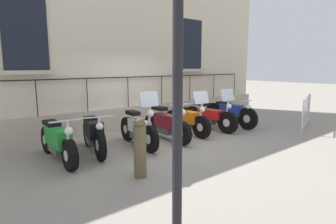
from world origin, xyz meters
The scene contains 12 objects.
ground_plane centered at (0.00, 0.00, 0.00)m, with size 60.00×60.00×0.00m, color gray.
building_facade centered at (-2.35, 0.00, 2.92)m, with size 0.82×13.23×6.05m.
motorcycle_green centered at (-0.19, -2.88, 0.43)m, with size 2.13×0.64×1.00m.
motorcycle_black centered at (-0.23, -2.03, 0.44)m, with size 1.93×0.79×0.96m.
motorcycle_white centered at (0.00, -0.92, 0.44)m, with size 1.94×0.60×1.45m.
motorcycle_maroon centered at (-0.04, 0.03, 0.42)m, with size 2.04×0.59×1.07m.
motorcycle_orange centered at (-0.16, 0.93, 0.44)m, with size 1.99×0.63×1.34m.
motorcycle_red centered at (-0.14, 1.91, 0.43)m, with size 2.17×0.69×1.35m.
motorcycle_blue centered at (-0.06, 2.87, 0.45)m, with size 2.18×0.57×0.94m.
lamppost centered at (3.85, -3.05, 2.33)m, with size 0.33×0.33×4.08m.
crowd_barrier centered at (1.74, 4.52, 0.56)m, with size 0.75×2.09×1.05m.
bollard centered at (1.70, -2.04, 0.56)m, with size 0.23×0.23×1.12m.
Camera 1 is at (5.84, -4.84, 2.03)m, focal length 30.20 mm.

